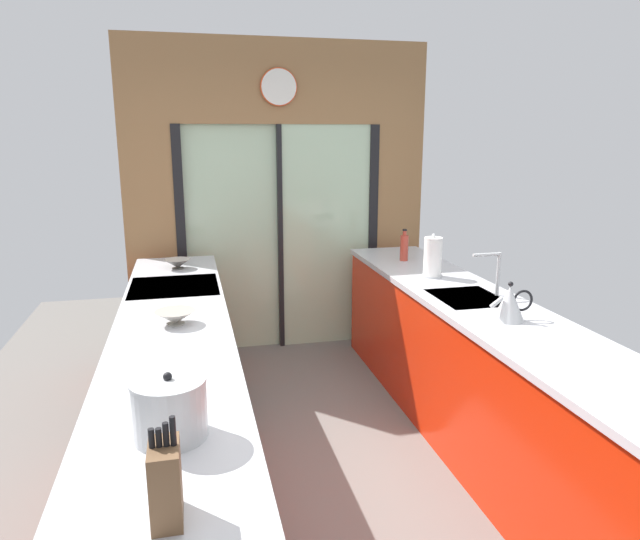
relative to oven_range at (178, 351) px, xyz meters
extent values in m
cube|color=slate|center=(0.91, -0.65, -0.47)|extent=(5.04, 7.60, 0.02)
cube|color=olive|center=(0.91, 1.15, 1.89)|extent=(2.64, 0.08, 0.70)
cube|color=#B2D1AD|center=(0.49, 1.17, 0.54)|extent=(0.80, 0.02, 2.00)
cube|color=#B2D1AD|center=(1.33, 1.13, 0.54)|extent=(0.80, 0.02, 2.00)
cube|color=black|center=(0.05, 1.15, 0.54)|extent=(0.08, 0.10, 2.00)
cube|color=black|center=(1.77, 1.15, 0.54)|extent=(0.08, 0.10, 2.00)
cube|color=black|center=(0.91, 1.15, 0.54)|extent=(0.04, 0.10, 2.00)
cube|color=olive|center=(-0.20, 1.15, 0.54)|extent=(0.42, 0.08, 2.00)
cube|color=olive|center=(2.02, 1.15, 0.54)|extent=(0.42, 0.08, 2.00)
cylinder|color=white|center=(0.91, 1.09, 1.84)|extent=(0.29, 0.03, 0.29)
torus|color=#DB4C23|center=(0.91, 1.09, 1.84)|extent=(0.31, 0.02, 0.31)
cube|color=red|center=(0.00, -1.57, -0.02)|extent=(0.58, 2.55, 0.88)
cube|color=red|center=(0.00, 0.63, -0.02)|extent=(0.58, 0.65, 0.88)
cube|color=#BCBCC1|center=(0.00, -0.95, 0.44)|extent=(0.62, 3.80, 0.04)
cube|color=red|center=(1.82, -0.95, -0.02)|extent=(0.58, 3.80, 0.88)
cube|color=#BCBCC1|center=(1.82, -0.95, 0.44)|extent=(0.62, 3.80, 0.04)
cube|color=#B7BABC|center=(1.80, -0.70, 0.44)|extent=(0.40, 0.48, 0.05)
cylinder|color=#B7BABC|center=(2.00, -0.70, 0.60)|extent=(0.02, 0.02, 0.28)
cylinder|color=#B7BABC|center=(1.91, -0.70, 0.73)|extent=(0.18, 0.02, 0.02)
cube|color=black|center=(0.00, 0.00, -0.02)|extent=(0.58, 0.60, 0.88)
cube|color=black|center=(0.29, 0.00, 0.02)|extent=(0.01, 0.48, 0.28)
cube|color=black|center=(0.00, 0.00, 0.45)|extent=(0.58, 0.60, 0.03)
cylinder|color=#B7BABC|center=(0.30, -0.18, 0.34)|extent=(0.02, 0.04, 0.04)
cylinder|color=#B7BABC|center=(0.30, 0.00, 0.34)|extent=(0.02, 0.04, 0.04)
cylinder|color=#B7BABC|center=(0.30, 0.18, 0.34)|extent=(0.02, 0.04, 0.04)
cylinder|color=#BC4C38|center=(0.02, -1.66, 0.47)|extent=(0.07, 0.07, 0.01)
cone|color=#BC4C38|center=(0.02, -1.66, 0.50)|extent=(0.16, 0.16, 0.06)
cylinder|color=gray|center=(0.02, -0.83, 0.47)|extent=(0.10, 0.10, 0.01)
cone|color=gray|center=(0.02, -0.83, 0.51)|extent=(0.22, 0.22, 0.07)
cylinder|color=#514C47|center=(0.02, 0.51, 0.47)|extent=(0.09, 0.09, 0.01)
cone|color=#514C47|center=(0.02, 0.51, 0.51)|extent=(0.20, 0.20, 0.07)
cube|color=brown|center=(0.02, -2.47, 0.57)|extent=(0.08, 0.14, 0.22)
cylinder|color=black|center=(-0.01, -2.47, 0.70)|extent=(0.02, 0.02, 0.06)
cylinder|color=black|center=(0.01, -2.47, 0.70)|extent=(0.02, 0.02, 0.06)
cylinder|color=black|center=(0.03, -2.47, 0.71)|extent=(0.02, 0.02, 0.07)
cylinder|color=black|center=(0.05, -2.47, 0.72)|extent=(0.02, 0.02, 0.09)
cylinder|color=#B7BABC|center=(0.02, -2.03, 0.56)|extent=(0.25, 0.25, 0.20)
cylinder|color=#B7BABC|center=(0.02, -2.03, 0.67)|extent=(0.25, 0.25, 0.01)
sphere|color=black|center=(0.02, -2.03, 0.68)|extent=(0.03, 0.03, 0.03)
cone|color=#B7BABC|center=(1.80, -1.17, 0.56)|extent=(0.17, 0.17, 0.19)
sphere|color=black|center=(1.80, -1.17, 0.67)|extent=(0.03, 0.03, 0.03)
cylinder|color=#B7BABC|center=(1.72, -1.17, 0.57)|extent=(0.08, 0.02, 0.07)
torus|color=black|center=(1.88, -1.17, 0.57)|extent=(0.12, 0.01, 0.12)
cylinder|color=#B23D2D|center=(1.80, 0.40, 0.57)|extent=(0.07, 0.07, 0.21)
cylinder|color=#B23D2D|center=(1.80, 0.40, 0.69)|extent=(0.03, 0.03, 0.04)
cylinder|color=black|center=(1.80, 0.40, 0.71)|extent=(0.04, 0.04, 0.01)
cylinder|color=#B7BABC|center=(1.80, -0.15, 0.47)|extent=(0.15, 0.15, 0.01)
cylinder|color=white|center=(1.80, -0.15, 0.61)|extent=(0.13, 0.13, 0.27)
sphere|color=#B7BABC|center=(1.80, -0.15, 0.76)|extent=(0.03, 0.03, 0.03)
camera|label=1|loc=(0.11, -3.85, 1.46)|focal=32.11mm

